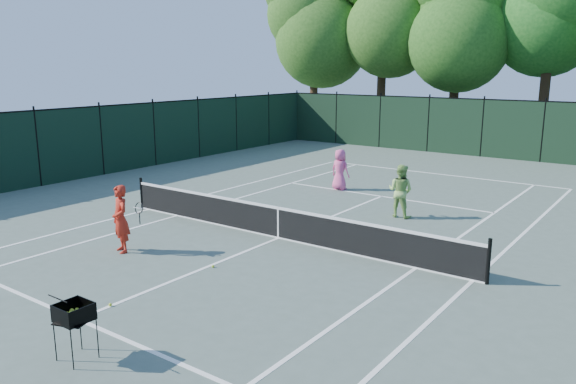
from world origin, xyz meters
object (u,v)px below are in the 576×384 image
Objects in this scene: player_green at (400,191)px; ball_hopper at (74,313)px; loose_ball_near_cart at (110,305)px; player_pink at (340,170)px; loose_ball_midcourt at (213,266)px; coach at (121,219)px.

player_green reaches higher than ball_hopper.
player_green reaches higher than loose_ball_near_cart.
player_pink is at bearing -31.73° from player_green.
player_pink reaches higher than ball_hopper.
ball_hopper is (3.18, -13.77, 0.03)m from player_pink.
ball_hopper is 14.45× the size of loose_ball_near_cart.
player_pink is 23.44× the size of loose_ball_midcourt.
loose_ball_near_cart is at bearing 103.70° from player_pink.
ball_hopper is 4.69m from loose_ball_midcourt.
coach reaches higher than loose_ball_near_cart.
coach is 25.99× the size of loose_ball_near_cart.
coach is at bearing 60.91° from player_green.
loose_ball_near_cart is 1.00× the size of loose_ball_midcourt.
ball_hopper is at bearing -75.29° from loose_ball_midcourt.
loose_ball_midcourt is (0.14, 2.85, 0.00)m from loose_ball_near_cart.
ball_hopper is at bearing -25.79° from coach.
player_green is 1.73× the size of ball_hopper.
player_pink is at bearing 102.20° from loose_ball_midcourt.
ball_hopper is at bearing 88.95° from player_green.
player_green is 9.99m from loose_ball_near_cart.
player_pink is 23.44× the size of loose_ball_near_cart.
loose_ball_near_cart and loose_ball_midcourt have the same top height.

